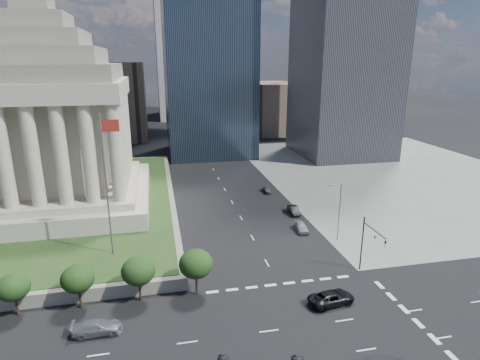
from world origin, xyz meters
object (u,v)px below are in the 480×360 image
object	(u,v)px
flagpole	(107,179)
traffic_signal_ne	(369,241)
street_lamp_north	(339,209)
suv_grey	(97,327)
pickup_truck	(332,298)
parked_sedan_mid	(294,210)
parked_sedan_far	(267,190)
war_memorial	(46,102)
parked_sedan_near	(301,227)

from	to	relation	value
flagpole	traffic_signal_ne	xyz separation A→B (m)	(34.33, -10.30, -7.86)
street_lamp_north	suv_grey	xyz separation A→B (m)	(-35.80, -16.48, -4.89)
pickup_truck	flagpole	bearing A→B (deg)	50.19
parked_sedan_mid	parked_sedan_far	xyz separation A→B (m)	(-1.44, 13.81, -0.09)
war_memorial	traffic_signal_ne	distance (m)	60.00
pickup_truck	parked_sedan_mid	xyz separation A→B (m)	(5.50, 29.55, -0.05)
flagpole	parked_sedan_mid	distance (m)	37.27
traffic_signal_ne	street_lamp_north	size ratio (longest dim) A/B	0.80
traffic_signal_ne	street_lamp_north	xyz separation A→B (m)	(0.83, 11.30, 0.41)
suv_grey	parked_sedan_far	world-z (taller)	suv_grey
suv_grey	parked_sedan_near	distance (m)	38.05
street_lamp_north	pickup_truck	size ratio (longest dim) A/B	1.73
flagpole	pickup_truck	xyz separation A→B (m)	(26.77, -15.59, -12.31)
war_memorial	street_lamp_north	bearing A→B (deg)	-25.92
war_memorial	traffic_signal_ne	xyz separation A→B (m)	(46.50, -34.30, -16.15)
traffic_signal_ne	parked_sedan_mid	distance (m)	24.76
war_memorial	traffic_signal_ne	world-z (taller)	war_memorial
street_lamp_north	parked_sedan_mid	world-z (taller)	street_lamp_north
flagpole	street_lamp_north	world-z (taller)	flagpole
parked_sedan_near	parked_sedan_mid	distance (m)	8.18
pickup_truck	parked_sedan_far	world-z (taller)	pickup_truck
street_lamp_north	parked_sedan_mid	bearing A→B (deg)	102.55
traffic_signal_ne	suv_grey	size ratio (longest dim) A/B	1.50
war_memorial	flagpole	xyz separation A→B (m)	(12.17, -24.00, -8.29)
traffic_signal_ne	parked_sedan_near	size ratio (longest dim) A/B	1.76
war_memorial	pickup_truck	bearing A→B (deg)	-45.47
pickup_truck	parked_sedan_near	world-z (taller)	pickup_truck
parked_sedan_near	parked_sedan_far	size ratio (longest dim) A/B	1.17
flagpole	parked_sedan_near	world-z (taller)	flagpole
war_memorial	flagpole	size ratio (longest dim) A/B	1.95
street_lamp_north	pickup_truck	bearing A→B (deg)	-116.81
flagpole	traffic_signal_ne	distance (m)	36.69
war_memorial	parked_sedan_mid	distance (m)	50.02
pickup_truck	parked_sedan_near	xyz separation A→B (m)	(4.06, 21.50, -0.03)
war_memorial	parked_sedan_near	xyz separation A→B (m)	(43.00, -18.09, -20.62)
suv_grey	traffic_signal_ne	bearing A→B (deg)	-81.56
street_lamp_north	flagpole	bearing A→B (deg)	-178.37
traffic_signal_ne	pickup_truck	size ratio (longest dim) A/B	1.38
suv_grey	pickup_truck	bearing A→B (deg)	-90.22
traffic_signal_ne	pickup_truck	world-z (taller)	traffic_signal_ne
war_memorial	pickup_truck	size ratio (longest dim) A/B	6.73
war_memorial	parked_sedan_near	size ratio (longest dim) A/B	8.57
street_lamp_north	suv_grey	world-z (taller)	street_lamp_north
flagpole	street_lamp_north	xyz separation A→B (m)	(35.16, 1.00, -7.45)
war_memorial	street_lamp_north	size ratio (longest dim) A/B	3.90
parked_sedan_far	suv_grey	bearing A→B (deg)	-125.11
flagpole	suv_grey	size ratio (longest dim) A/B	3.75
flagpole	suv_grey	world-z (taller)	flagpole
traffic_signal_ne	parked_sedan_near	world-z (taller)	traffic_signal_ne
street_lamp_north	parked_sedan_far	bearing A→B (deg)	99.19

